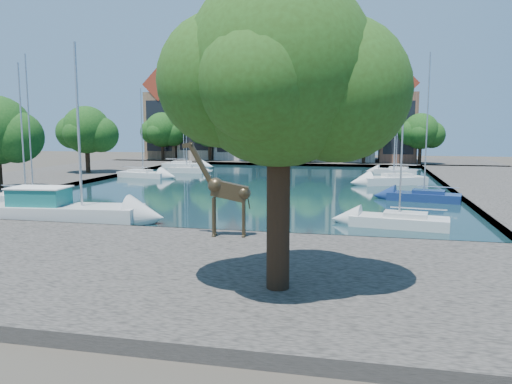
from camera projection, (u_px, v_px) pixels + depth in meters
ground at (173, 236)px, 27.78m from camera, size 160.00×160.00×0.00m
water_basin at (262, 185)px, 51.00m from camera, size 38.00×50.00×0.08m
near_quay at (111, 266)px, 20.97m from camera, size 50.00×14.00×0.50m
far_quay at (301, 161)px, 81.93m from camera, size 60.00×16.00×0.50m
left_quay at (45, 178)px, 56.32m from camera, size 14.00×52.00×0.50m
plane_tree at (282, 78)px, 16.41m from camera, size 8.32×6.40×10.62m
townhouse_west_end at (169, 118)px, 85.90m from camera, size 5.44×9.18×14.93m
townhouse_west_mid at (202, 113)px, 84.50m from camera, size 5.94×9.18×16.79m
townhouse_west_inner at (239, 118)px, 83.23m from camera, size 6.43×9.18×15.15m
townhouse_center at (278, 111)px, 81.70m from camera, size 5.44×9.18×16.93m
townhouse_east_inner at (314, 115)px, 80.50m from camera, size 5.94×9.18×15.79m
townhouse_east_mid at (355, 113)px, 79.06m from camera, size 6.43×9.18×16.65m
townhouse_east_end at (398, 119)px, 77.80m from camera, size 5.44×9.18×14.43m
far_tree_far_west at (163, 131)px, 80.64m from camera, size 7.28×5.60×7.68m
far_tree_west at (210, 132)px, 78.94m from camera, size 6.76×5.20×7.36m
far_tree_mid_west at (259, 131)px, 77.20m from camera, size 7.80×6.00×8.00m
far_tree_mid_east at (311, 132)px, 75.51m from camera, size 7.02×5.40×7.52m
far_tree_east at (365, 131)px, 73.78m from camera, size 7.54×5.80×7.84m
far_tree_far_east at (421, 132)px, 72.09m from camera, size 6.76×5.20×7.36m
side_tree_left_far at (87, 131)px, 58.84m from camera, size 7.28×5.60×7.88m
giraffe_statue at (224, 190)px, 25.17m from camera, size 3.35×0.87×4.79m
motorsailer at (60, 208)px, 31.34m from camera, size 9.75×3.72×11.01m
sailboat_left_a at (26, 197)px, 38.18m from camera, size 6.30×3.55×10.65m
sailboat_left_b at (33, 196)px, 39.02m from camera, size 6.60×4.07×11.40m
sailboat_left_c at (143, 173)px, 58.12m from camera, size 6.24×3.01×10.26m
sailboat_left_d at (187, 168)px, 63.73m from camera, size 4.63×1.64×9.12m
sailboat_left_e at (184, 164)px, 71.17m from camera, size 6.04×2.26×9.01m
sailboat_right_a at (399, 219)px, 29.81m from camera, size 5.91×2.79×9.97m
sailboat_right_b at (424, 195)px, 40.00m from camera, size 5.87×3.06×11.67m
sailboat_right_c at (394, 178)px, 51.19m from camera, size 6.92×4.80×11.88m
sailboat_right_d at (396, 170)px, 62.27m from camera, size 5.41×2.72×7.11m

